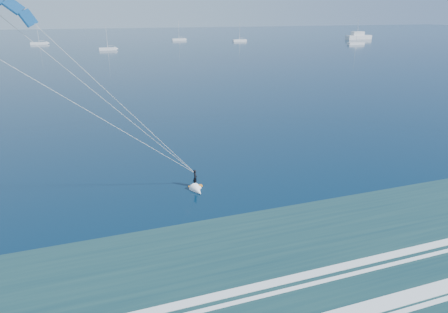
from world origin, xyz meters
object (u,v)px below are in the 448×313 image
motor_yacht (358,36)px  sailboat_2 (39,43)px  sailboat_5 (240,40)px  sailboat_3 (108,49)px  kitesurfer_rig (108,103)px  sailboat_6 (356,43)px  sailboat_4 (179,39)px

motor_yacht → sailboat_2: size_ratio=1.44×
sailboat_2 → sailboat_5: sailboat_2 is taller
sailboat_3 → sailboat_5: 84.47m
kitesurfer_rig → motor_yacht: bearing=48.4°
motor_yacht → sailboat_3: size_ratio=1.59×
motor_yacht → sailboat_6: 47.01m
sailboat_3 → sailboat_6: 128.23m
sailboat_5 → sailboat_6: sailboat_6 is taller
sailboat_3 → sailboat_5: (77.81, 32.89, 0.00)m
motor_yacht → sailboat_5: (-79.26, 6.03, -1.18)m
sailboat_4 → sailboat_3: bearing=-130.7°
motor_yacht → sailboat_5: sailboat_5 is taller
sailboat_2 → sailboat_5: size_ratio=1.05×
sailboat_2 → sailboat_6: 170.35m
sailboat_5 → motor_yacht: bearing=-4.3°
sailboat_6 → motor_yacht: bearing=51.6°
kitesurfer_rig → sailboat_2: (-21.50, 210.18, -9.04)m
sailboat_2 → sailboat_4: size_ratio=1.02×
sailboat_4 → motor_yacht: bearing=-13.6°
sailboat_2 → sailboat_6: bearing=-20.0°
sailboat_2 → sailboat_4: bearing=4.0°
motor_yacht → sailboat_3: bearing=-170.3°
sailboat_2 → sailboat_4: 78.56m
kitesurfer_rig → sailboat_3: (10.78, 162.00, -9.05)m
motor_yacht → sailboat_4: sailboat_4 is taller
kitesurfer_rig → sailboat_3: kitesurfer_rig is taller
kitesurfer_rig → sailboat_2: 211.47m
kitesurfer_rig → sailboat_5: (88.59, 194.89, -9.05)m
sailboat_3 → motor_yacht: bearing=9.7°
motor_yacht → sailboat_3: (-157.06, -26.86, -1.18)m
motor_yacht → sailboat_6: size_ratio=1.33×
sailboat_2 → sailboat_3: bearing=-56.2°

